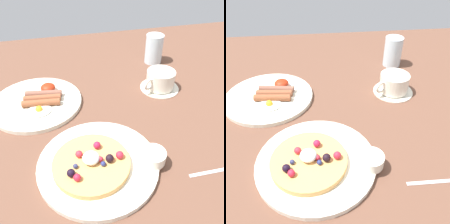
# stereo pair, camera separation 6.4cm
# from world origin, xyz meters

# --- Properties ---
(ground_plane) EXTENTS (1.97, 1.28, 0.03)m
(ground_plane) POSITION_xyz_m (0.00, 0.00, -0.01)
(ground_plane) COLOR brown
(pancake_plate) EXTENTS (0.27, 0.27, 0.01)m
(pancake_plate) POSITION_xyz_m (-0.03, -0.15, 0.01)
(pancake_plate) COLOR silver
(pancake_plate) RESTS_ON ground_plane
(pancake_with_berries) EXTENTS (0.17, 0.17, 0.04)m
(pancake_with_berries) POSITION_xyz_m (-0.05, -0.16, 0.02)
(pancake_with_berries) COLOR tan
(pancake_with_berries) RESTS_ON pancake_plate
(syrup_ramekin) EXTENTS (0.06, 0.06, 0.03)m
(syrup_ramekin) POSITION_xyz_m (0.09, -0.18, 0.03)
(syrup_ramekin) COLOR silver
(syrup_ramekin) RESTS_ON pancake_plate
(breakfast_plate) EXTENTS (0.27, 0.27, 0.01)m
(breakfast_plate) POSITION_xyz_m (-0.17, 0.12, 0.01)
(breakfast_plate) COLOR white
(breakfast_plate) RESTS_ON ground_plane
(fried_breakfast) EXTENTS (0.12, 0.15, 0.03)m
(fried_breakfast) POSITION_xyz_m (-0.15, 0.12, 0.02)
(fried_breakfast) COLOR brown
(fried_breakfast) RESTS_ON breakfast_plate
(coffee_saucer) EXTENTS (0.12, 0.12, 0.01)m
(coffee_saucer) POSITION_xyz_m (0.22, 0.12, 0.00)
(coffee_saucer) COLOR silver
(coffee_saucer) RESTS_ON ground_plane
(coffee_cup) EXTENTS (0.11, 0.09, 0.06)m
(coffee_cup) POSITION_xyz_m (0.22, 0.12, 0.04)
(coffee_cup) COLOR silver
(coffee_cup) RESTS_ON coffee_saucer
(water_glass) EXTENTS (0.06, 0.06, 0.11)m
(water_glass) POSITION_xyz_m (0.27, 0.30, 0.05)
(water_glass) COLOR silver
(water_glass) RESTS_ON ground_plane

